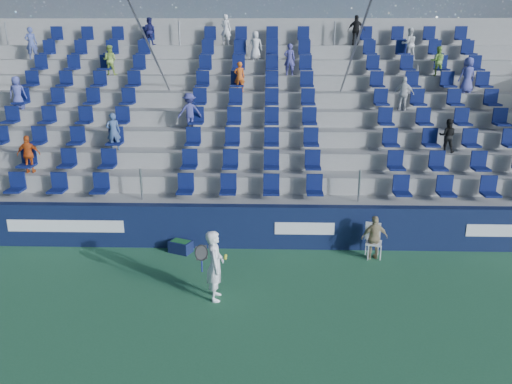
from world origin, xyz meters
TOP-DOWN VIEW (x-y plane):
  - ground at (0.00, 0.00)m, footprint 70.00×70.00m
  - sponsor_wall at (0.00, 3.15)m, footprint 24.00×0.32m
  - grandstand at (-0.00, 8.24)m, footprint 24.00×8.17m
  - tennis_player at (-0.62, 0.31)m, footprint 0.69×0.64m
  - line_judge_chair at (3.28, 2.64)m, footprint 0.49×0.50m
  - line_judge at (3.28, 2.50)m, footprint 0.71×0.35m
  - ball_bin at (-1.82, 2.75)m, footprint 0.68×0.58m

SIDE VIEW (x-z plane):
  - ground at x=0.00m, z-range 0.00..0.00m
  - ball_bin at x=-1.82m, z-range 0.01..0.34m
  - line_judge_chair at x=3.28m, z-range 0.06..0.98m
  - line_judge at x=3.28m, z-range 0.00..1.18m
  - sponsor_wall at x=0.00m, z-range 0.00..1.20m
  - tennis_player at x=-0.62m, z-range 0.00..1.61m
  - grandstand at x=0.00m, z-range -1.18..5.45m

